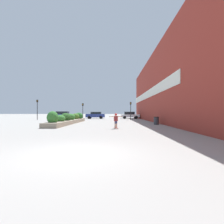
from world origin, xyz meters
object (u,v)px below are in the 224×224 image
(car_center_right, at_px, (96,115))
(traffic_light_left, at_px, (83,108))
(skateboarder, at_px, (116,119))
(traffic_light_right, at_px, (131,108))
(car_center_left, at_px, (62,115))
(traffic_light_far_left, at_px, (37,106))
(skateboard, at_px, (116,128))
(car_leftmost, at_px, (130,115))
(trash_bin, at_px, (156,121))

(car_center_right, height_order, traffic_light_left, traffic_light_left)
(skateboarder, bearing_deg, traffic_light_right, 60.66)
(car_center_left, relative_size, traffic_light_far_left, 1.27)
(car_center_right, xyz_separation_m, traffic_light_far_left, (-10.18, -5.68, 1.73))
(skateboard, height_order, traffic_light_far_left, traffic_light_far_left)
(skateboarder, distance_m, car_leftmost, 23.40)
(car_center_right, relative_size, traffic_light_right, 1.23)
(traffic_light_left, relative_size, traffic_light_right, 0.94)
(skateboarder, bearing_deg, car_leftmost, 62.10)
(skateboard, xyz_separation_m, traffic_light_left, (-6.16, 17.97, 2.05))
(car_leftmost, distance_m, traffic_light_far_left, 18.59)
(car_leftmost, relative_size, traffic_light_right, 1.20)
(car_center_right, relative_size, traffic_light_far_left, 1.08)
(skateboard, bearing_deg, car_center_right, 80.30)
(trash_bin, height_order, traffic_light_right, traffic_light_right)
(skateboard, relative_size, traffic_light_left, 0.24)
(skateboarder, bearing_deg, skateboard, -20.37)
(car_center_left, distance_m, car_center_right, 7.83)
(skateboard, bearing_deg, car_leftmost, 62.10)
(traffic_light_left, bearing_deg, car_leftmost, 29.55)
(traffic_light_left, bearing_deg, traffic_light_right, -4.10)
(car_leftmost, bearing_deg, skateboarder, -7.53)
(trash_bin, xyz_separation_m, traffic_light_left, (-10.66, 13.03, 1.69))
(skateboard, bearing_deg, traffic_light_left, 88.55)
(traffic_light_right, bearing_deg, car_center_right, 140.68)
(car_leftmost, xyz_separation_m, car_center_left, (-15.14, 1.27, 0.03))
(traffic_light_left, distance_m, traffic_light_right, 8.92)
(trash_bin, xyz_separation_m, car_leftmost, (-1.44, 18.26, 0.35))
(car_leftmost, xyz_separation_m, car_center_right, (-7.42, -0.06, -0.01))
(trash_bin, xyz_separation_m, traffic_light_right, (-1.77, 12.39, 1.81))
(trash_bin, bearing_deg, car_center_left, 130.33)
(skateboard, xyz_separation_m, trash_bin, (4.50, 4.94, 0.37))
(car_leftmost, bearing_deg, car_center_left, -94.78)
(car_center_left, distance_m, traffic_light_right, 16.50)
(skateboard, bearing_deg, trash_bin, 27.26)
(skateboarder, bearing_deg, traffic_light_left, 88.55)
(traffic_light_left, xyz_separation_m, traffic_light_far_left, (-8.37, -0.51, 0.39))
(car_center_right, bearing_deg, trash_bin, -154.04)
(car_center_left, bearing_deg, traffic_light_left, -137.69)
(car_leftmost, distance_m, traffic_light_right, 6.05)
(traffic_light_left, xyz_separation_m, traffic_light_right, (8.90, -0.64, 0.12))
(traffic_light_right, bearing_deg, car_center_left, 154.28)
(car_leftmost, bearing_deg, traffic_light_left, -60.45)
(trash_bin, bearing_deg, traffic_light_right, 98.11)
(car_center_right, distance_m, traffic_light_left, 5.64)
(car_center_left, height_order, traffic_light_right, traffic_light_right)
(skateboarder, xyz_separation_m, traffic_light_left, (-6.16, 17.97, 1.30))
(skateboarder, xyz_separation_m, trash_bin, (4.50, 4.94, -0.38))
(car_center_left, bearing_deg, skateboard, -153.73)
(car_leftmost, xyz_separation_m, traffic_light_right, (-0.33, -5.87, 1.45))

